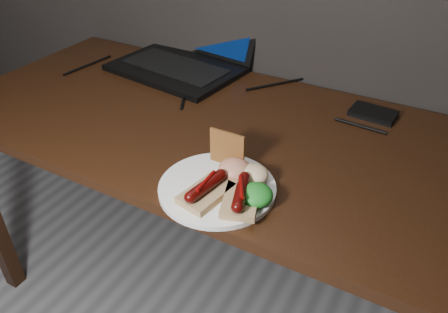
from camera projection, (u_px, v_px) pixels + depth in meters
desk at (196, 144)px, 1.25m from camera, size 1.40×0.70×0.75m
laptop at (187, 51)px, 1.47m from camera, size 0.45×0.41×0.25m
hard_drive at (373, 113)px, 1.20m from camera, size 0.13×0.09×0.02m
desk_cables at (212, 88)px, 1.35m from camera, size 1.01×0.38×0.01m
plate at (217, 188)px, 0.94m from camera, size 0.29×0.29×0.01m
bread_sausage_center at (206, 190)px, 0.89m from camera, size 0.09×0.13×0.04m
bread_sausage_right at (241, 196)px, 0.88m from camera, size 0.10×0.13×0.04m
crispbread at (227, 149)px, 0.97m from camera, size 0.09×0.01×0.08m
salad_greens at (256, 195)px, 0.88m from camera, size 0.07×0.07×0.04m
salsa_mound at (235, 169)px, 0.95m from camera, size 0.07×0.07×0.04m
coleslaw_mound at (254, 174)px, 0.94m from camera, size 0.06×0.06×0.04m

